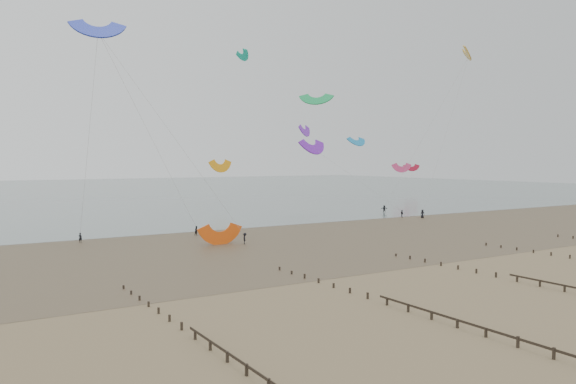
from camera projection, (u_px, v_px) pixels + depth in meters
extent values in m
plane|color=brown|center=(444.00, 275.00, 62.07)|extent=(500.00, 500.00, 0.00)
plane|color=#475654|center=(76.00, 191.00, 231.90)|extent=(500.00, 500.00, 0.00)
plane|color=#473A28|center=(281.00, 238.00, 91.79)|extent=(500.00, 500.00, 0.00)
ellipsoid|color=slate|center=(212.00, 260.00, 71.30)|extent=(23.60, 14.36, 0.01)
ellipsoid|color=slate|center=(330.00, 231.00, 100.64)|extent=(33.64, 18.32, 0.01)
ellipsoid|color=slate|center=(488.00, 225.00, 111.18)|extent=(19.65, 13.67, 0.01)
ellipsoid|color=slate|center=(6.00, 255.00, 75.03)|extent=(26.95, 14.22, 0.01)
cube|color=black|center=(247.00, 371.00, 33.10)|extent=(0.16, 0.16, 0.74)
cube|color=black|center=(227.00, 358.00, 35.33)|extent=(0.16, 0.16, 0.71)
cube|color=black|center=(210.00, 346.00, 37.57)|extent=(0.16, 0.16, 0.68)
cube|color=black|center=(195.00, 336.00, 39.80)|extent=(0.16, 0.16, 0.65)
cube|color=black|center=(182.00, 327.00, 42.04)|extent=(0.16, 0.16, 0.62)
cube|color=black|center=(170.00, 318.00, 44.27)|extent=(0.16, 0.16, 0.59)
cube|color=black|center=(159.00, 311.00, 46.51)|extent=(0.16, 0.16, 0.57)
cube|color=black|center=(149.00, 304.00, 48.74)|extent=(0.16, 0.16, 0.54)
cube|color=black|center=(140.00, 298.00, 50.98)|extent=(0.16, 0.16, 0.51)
cube|color=black|center=(131.00, 293.00, 53.21)|extent=(0.16, 0.16, 0.48)
cube|color=black|center=(124.00, 287.00, 55.45)|extent=(0.16, 0.16, 0.45)
cube|color=black|center=(554.00, 354.00, 35.84)|extent=(0.16, 0.16, 0.83)
cube|color=black|center=(518.00, 343.00, 38.08)|extent=(0.16, 0.16, 0.80)
cube|color=black|center=(486.00, 333.00, 40.31)|extent=(0.16, 0.16, 0.77)
cube|color=black|center=(457.00, 324.00, 42.55)|extent=(0.16, 0.16, 0.74)
cube|color=black|center=(432.00, 316.00, 44.78)|extent=(0.16, 0.16, 0.71)
cube|color=black|center=(408.00, 309.00, 47.02)|extent=(0.16, 0.16, 0.68)
cube|color=black|center=(387.00, 302.00, 49.25)|extent=(0.16, 0.16, 0.65)
cube|color=black|center=(368.00, 296.00, 51.49)|extent=(0.16, 0.16, 0.62)
cube|color=black|center=(350.00, 291.00, 53.72)|extent=(0.16, 0.16, 0.59)
cube|color=black|center=(334.00, 286.00, 55.96)|extent=(0.16, 0.16, 0.57)
cube|color=black|center=(319.00, 281.00, 58.20)|extent=(0.16, 0.16, 0.54)
cube|color=black|center=(305.00, 277.00, 60.43)|extent=(0.16, 0.16, 0.51)
cube|color=black|center=(292.00, 273.00, 62.67)|extent=(0.16, 0.16, 0.48)
cube|color=black|center=(280.00, 269.00, 64.90)|extent=(0.16, 0.16, 0.45)
cube|color=black|center=(547.00, 348.00, 36.22)|extent=(0.06, 32.50, 0.18)
cube|color=black|center=(565.00, 289.00, 54.24)|extent=(0.16, 0.16, 0.71)
cube|color=black|center=(540.00, 284.00, 56.47)|extent=(0.16, 0.16, 0.68)
cube|color=black|center=(517.00, 279.00, 58.71)|extent=(0.16, 0.16, 0.65)
cube|color=black|center=(496.00, 275.00, 60.94)|extent=(0.16, 0.16, 0.62)
cube|color=black|center=(476.00, 271.00, 63.18)|extent=(0.16, 0.16, 0.59)
cube|color=black|center=(458.00, 268.00, 65.41)|extent=(0.16, 0.16, 0.57)
cube|color=black|center=(441.00, 264.00, 67.65)|extent=(0.16, 0.16, 0.54)
cube|color=black|center=(425.00, 261.00, 69.88)|extent=(0.16, 0.16, 0.51)
cube|color=black|center=(410.00, 258.00, 72.12)|extent=(0.16, 0.16, 0.48)
cube|color=black|center=(396.00, 255.00, 74.35)|extent=(0.16, 0.16, 0.45)
cube|color=black|center=(570.00, 257.00, 72.63)|extent=(0.16, 0.16, 0.59)
cube|color=black|center=(551.00, 254.00, 74.86)|extent=(0.16, 0.16, 0.57)
cube|color=black|center=(533.00, 251.00, 77.10)|extent=(0.16, 0.16, 0.54)
cube|color=black|center=(517.00, 249.00, 79.34)|extent=(0.16, 0.16, 0.51)
cube|color=black|center=(501.00, 247.00, 81.57)|extent=(0.16, 0.16, 0.48)
cube|color=black|center=(486.00, 244.00, 83.81)|extent=(0.16, 0.16, 0.45)
cube|color=black|center=(573.00, 238.00, 91.02)|extent=(0.16, 0.16, 0.48)
cube|color=black|center=(558.00, 236.00, 93.26)|extent=(0.16, 0.16, 0.45)
imported|color=black|center=(80.00, 238.00, 86.83)|extent=(0.66, 0.64, 1.54)
imported|color=black|center=(402.00, 214.00, 125.32)|extent=(0.69, 1.06, 1.68)
imported|color=black|center=(197.00, 231.00, 95.05)|extent=(0.92, 0.80, 1.62)
imported|color=black|center=(422.00, 214.00, 123.70)|extent=(0.94, 1.09, 1.90)
imported|color=black|center=(384.00, 209.00, 137.06)|extent=(1.69, 1.29, 1.78)
imported|color=black|center=(245.00, 238.00, 85.21)|extent=(1.06, 1.28, 1.72)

